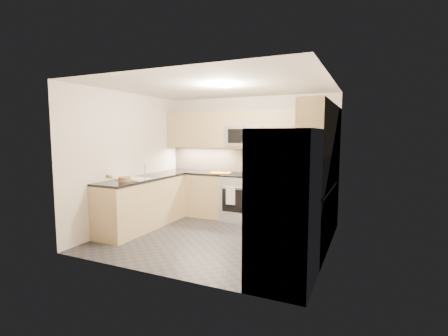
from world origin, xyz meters
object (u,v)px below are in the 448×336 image
Objects in this scene: cutting_board at (221,173)px; fruit_basket at (124,179)px; refrigerator at (285,207)px; gas_range at (243,198)px; utensil_bowl at (305,173)px; microwave at (246,136)px.

fruit_basket is at bearing -119.46° from cutting_board.
cutting_board is at bearing 129.12° from refrigerator.
gas_range is 0.51× the size of refrigerator.
cutting_board is (-1.92, 2.36, 0.05)m from refrigerator.
gas_range is at bearing -179.89° from utensil_bowl.
cutting_board is 2.00m from fruit_basket.
utensil_bowl reaches higher than gas_range.
microwave is at bearing 174.27° from utensil_bowl.
gas_range is 1.20× the size of microwave.
utensil_bowl is at bearing 0.11° from gas_range.
refrigerator is 8.62× the size of fruit_basket.
microwave is 0.91m from cutting_board.
cutting_board is (-1.70, -0.06, -0.07)m from utensil_bowl.
microwave is 3.04m from refrigerator.
utensil_bowl is at bearing 95.36° from refrigerator.
cutting_board is (-0.47, -0.06, 0.49)m from gas_range.
refrigerator reaches higher than fruit_basket.
microwave reaches higher than utensil_bowl.
refrigerator is 2.44m from utensil_bowl.
gas_range is 4.36× the size of fruit_basket.
utensil_bowl is 3.23m from fruit_basket.
gas_range is at bearing 7.31° from cutting_board.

